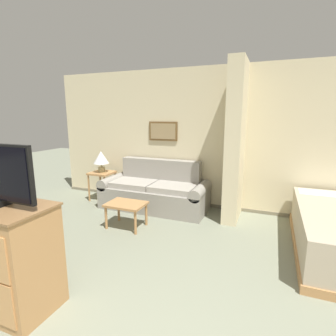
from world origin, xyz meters
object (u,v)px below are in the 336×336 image
Objects in this scene: couch at (155,191)px; coffee_table at (126,207)px; table_lamp at (101,158)px; tv_dresser at (2,256)px.

coffee_table is at bearing -92.60° from couch.
couch is 0.99m from coffee_table.
couch is at bearing -0.61° from table_lamp.
tv_dresser is at bearing -70.79° from table_lamp.
tv_dresser is (-0.15, -1.91, 0.15)m from coffee_table.
tv_dresser reaches higher than couch.
coffee_table is 1.38× the size of table_lamp.
couch is at bearing 87.40° from coffee_table.
couch reaches higher than coffee_table.
couch is 3.38× the size of coffee_table.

